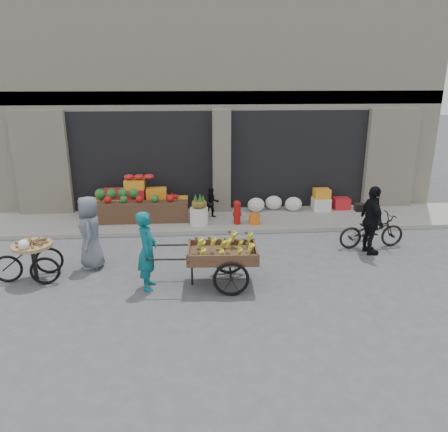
{
  "coord_description": "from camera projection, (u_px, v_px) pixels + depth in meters",
  "views": [
    {
      "loc": [
        -0.95,
        -8.43,
        4.24
      ],
      "look_at": [
        -0.2,
        1.28,
        1.1
      ],
      "focal_mm": 35.0,
      "sensor_mm": 36.0,
      "label": 1
    }
  ],
  "objects": [
    {
      "name": "building",
      "position": [
        216.0,
        101.0,
        15.96
      ],
      "size": [
        14.0,
        6.45,
        7.0
      ],
      "color": "beige",
      "rests_on": "ground"
    },
    {
      "name": "pineapple_bin",
      "position": [
        199.0,
        216.0,
        12.62
      ],
      "size": [
        0.52,
        0.52,
        0.5
      ],
      "primitive_type": "cylinder",
      "color": "silver",
      "rests_on": "sidewalk"
    },
    {
      "name": "banana_cart",
      "position": [
        220.0,
        251.0,
        9.07
      ],
      "size": [
        2.53,
        1.13,
        1.04
      ],
      "rotation": [
        0.0,
        0.0,
        -0.05
      ],
      "color": "brown",
      "rests_on": "ground"
    },
    {
      "name": "seated_person",
      "position": [
        212.0,
        203.0,
        13.15
      ],
      "size": [
        0.51,
        0.43,
        0.93
      ],
      "primitive_type": "imported",
      "rotation": [
        0.0,
        0.0,
        0.17
      ],
      "color": "black",
      "rests_on": "sidewalk"
    },
    {
      "name": "ground",
      "position": [
        238.0,
        283.0,
        9.37
      ],
      "size": [
        80.0,
        80.0,
        0.0
      ],
      "primitive_type": "plane",
      "color": "#424244",
      "rests_on": "ground"
    },
    {
      "name": "bicycle",
      "position": [
        372.0,
        231.0,
        11.19
      ],
      "size": [
        1.75,
        0.72,
        0.9
      ],
      "primitive_type": "imported",
      "rotation": [
        0.0,
        0.0,
        1.64
      ],
      "color": "black",
      "rests_on": "ground"
    },
    {
      "name": "fruit_display",
      "position": [
        141.0,
        200.0,
        13.14
      ],
      "size": [
        3.1,
        1.12,
        1.24
      ],
      "color": "red",
      "rests_on": "sidewalk"
    },
    {
      "name": "orange_bucket",
      "position": [
        254.0,
        219.0,
        12.67
      ],
      "size": [
        0.32,
        0.32,
        0.3
      ],
      "primitive_type": "cylinder",
      "color": "orange",
      "rests_on": "sidewalk"
    },
    {
      "name": "sidewalk",
      "position": [
        224.0,
        220.0,
        13.24
      ],
      "size": [
        18.0,
        2.2,
        0.12
      ],
      "primitive_type": "cube",
      "color": "gray",
      "rests_on": "ground"
    },
    {
      "name": "fire_hydrant",
      "position": [
        237.0,
        211.0,
        12.61
      ],
      "size": [
        0.22,
        0.22,
        0.71
      ],
      "color": "#A5140F",
      "rests_on": "sidewalk"
    },
    {
      "name": "vendor_woman",
      "position": [
        147.0,
        251.0,
        8.9
      ],
      "size": [
        0.43,
        0.63,
        1.67
      ],
      "primitive_type": "imported",
      "rotation": [
        0.0,
        0.0,
        1.51
      ],
      "color": "#0D5D68",
      "rests_on": "ground"
    },
    {
      "name": "right_bay_goods",
      "position": [
        304.0,
        202.0,
        13.89
      ],
      "size": [
        3.35,
        0.6,
        0.7
      ],
      "color": "silver",
      "rests_on": "sidewalk"
    },
    {
      "name": "vendor_grey",
      "position": [
        90.0,
        233.0,
        9.9
      ],
      "size": [
        0.67,
        0.91,
        1.7
      ],
      "primitive_type": "imported",
      "rotation": [
        0.0,
        0.0,
        -1.41
      ],
      "color": "slate",
      "rests_on": "ground"
    },
    {
      "name": "tricycle_cart",
      "position": [
        33.0,
        256.0,
        9.34
      ],
      "size": [
        1.45,
        0.95,
        0.95
      ],
      "rotation": [
        0.0,
        0.0,
        0.15
      ],
      "color": "#9E7F51",
      "rests_on": "ground"
    },
    {
      "name": "cyclist",
      "position": [
        372.0,
        221.0,
        10.67
      ],
      "size": [
        0.49,
        1.04,
        1.72
      ],
      "primitive_type": "imported",
      "rotation": [
        0.0,
        0.0,
        1.64
      ],
      "color": "black",
      "rests_on": "ground"
    }
  ]
}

